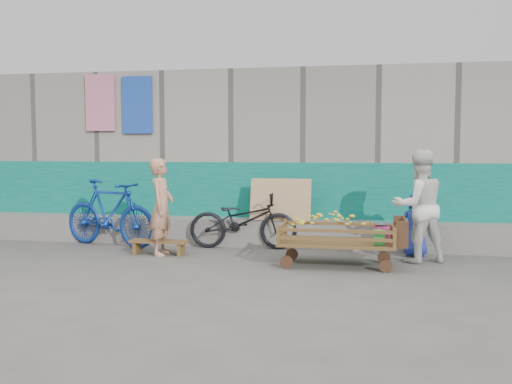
% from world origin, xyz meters
% --- Properties ---
extents(ground, '(80.00, 80.00, 0.00)m').
position_xyz_m(ground, '(0.00, 0.00, 0.00)').
color(ground, '#4C4A45').
rests_on(ground, ground).
extents(building_wall, '(12.00, 3.50, 3.00)m').
position_xyz_m(building_wall, '(-0.00, 4.05, 1.47)').
color(building_wall, gray).
rests_on(building_wall, ground).
extents(banana_cart, '(1.74, 0.79, 0.74)m').
position_xyz_m(banana_cart, '(1.24, 0.93, 0.50)').
color(banana_cart, brown).
rests_on(banana_cart, ground).
extents(bench, '(0.89, 0.27, 0.22)m').
position_xyz_m(bench, '(-1.46, 1.29, 0.16)').
color(bench, brown).
rests_on(bench, ground).
extents(vendor_man, '(0.37, 0.55, 1.49)m').
position_xyz_m(vendor_man, '(-1.41, 1.29, 0.74)').
color(vendor_man, tan).
rests_on(vendor_man, ground).
extents(woman, '(0.96, 0.85, 1.62)m').
position_xyz_m(woman, '(2.42, 1.45, 0.81)').
color(woman, white).
rests_on(woman, ground).
extents(child, '(0.50, 0.35, 0.96)m').
position_xyz_m(child, '(2.42, 1.88, 0.48)').
color(child, navy).
rests_on(child, ground).
extents(bicycle_dark, '(1.80, 0.74, 0.92)m').
position_xyz_m(bicycle_dark, '(-0.29, 2.05, 0.46)').
color(bicycle_dark, black).
rests_on(bicycle_dark, ground).
extents(bicycle_blue, '(1.93, 1.04, 1.12)m').
position_xyz_m(bicycle_blue, '(-2.53, 1.85, 0.56)').
color(bicycle_blue, navy).
rests_on(bicycle_blue, ground).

